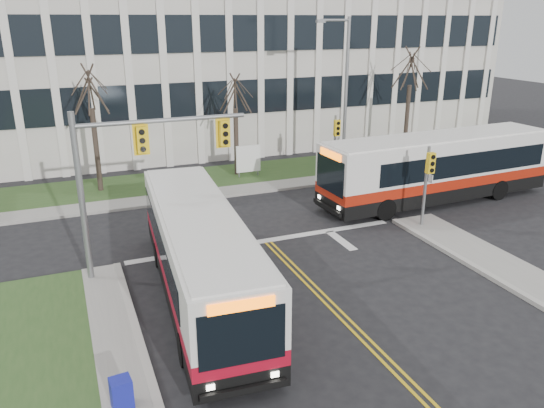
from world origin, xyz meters
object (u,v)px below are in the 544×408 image
Objects in this scene: directory_sign at (248,159)px; bus_main at (200,256)px; bus_cross at (437,169)px; streetlight at (344,89)px; newspaper_box_blue at (122,396)px.

directory_sign is 0.17× the size of bus_main.
streetlight is at bearing -164.04° from bus_cross.
bus_cross is at bearing 24.70° from newspaper_box_blue.
bus_main reaches higher than newspaper_box_blue.
directory_sign is 0.16× the size of bus_cross.
bus_main is at bearing -135.53° from streetlight.
bus_cross is (7.65, -7.62, 0.54)m from directory_sign.
bus_cross is (14.02, 5.35, 0.18)m from bus_main.
newspaper_box_blue is at bearing -62.06° from bus_cross.
directory_sign reaches higher than newspaper_box_blue.
directory_sign is at bearing 68.34° from bus_main.
streetlight is 0.80× the size of bus_main.
directory_sign is at bearing -137.49° from bus_cross.
bus_main is 5.92m from newspaper_box_blue.
bus_cross reaches higher than directory_sign.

